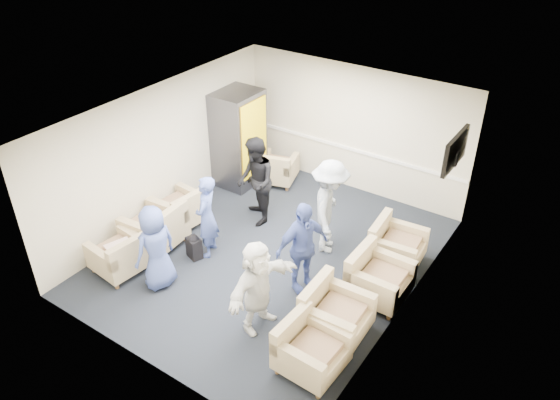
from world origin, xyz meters
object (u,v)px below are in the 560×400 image
Objects in this scene: armchair_right_midfar at (376,279)px; armchair_corner at (276,169)px; armchair_left_far at (181,210)px; person_mid_left at (207,217)px; armchair_left_near at (121,256)px; person_front_right at (258,286)px; armchair_right_midnear at (333,314)px; person_back_left at (256,182)px; armchair_right_near at (308,350)px; armchair_right_far at (394,246)px; person_mid_right at (302,248)px; armchair_left_mid at (157,229)px; vending_machine at (239,139)px; person_front_left at (156,248)px; person_back_right at (329,207)px.

armchair_corner is at bearing 58.00° from armchair_right_midfar.
person_mid_left is at bearing 75.24° from armchair_left_far.
armchair_left_near is 0.60× the size of person_front_right.
person_mid_left is at bearing 78.66° from armchair_right_midnear.
armchair_right_midnear is at bearing 10.26° from person_back_left.
armchair_left_far is 4.01m from armchair_right_midfar.
armchair_left_near is at bearing 67.03° from armchair_corner.
armchair_right_far is at bearing 2.58° from armchair_right_near.
person_back_left is 2.15m from person_mid_right.
armchair_right_midnear is at bearing 84.62° from armchair_left_mid.
person_back_left is at bearing 91.53° from armchair_right_far.
armchair_left_far is at bearing 75.40° from armchair_right_midnear.
armchair_left_near is 0.99× the size of armchair_right_far.
armchair_left_mid is 0.47× the size of vending_machine.
person_mid_right reaches higher than armchair_left_far.
vending_machine is (-4.12, 1.75, 0.69)m from armchair_right_midfar.
person_back_left is 1.08× the size of person_mid_right.
person_front_left is at bearing 37.03° from armchair_left_far.
person_back_left is 2.85m from person_front_right.
armchair_right_far reaches higher than armchair_corner.
person_mid_left is at bearing 115.04° from armchair_right_far.
armchair_right_midfar is at bearing 127.98° from person_front_left.
armchair_right_near is (3.75, 0.00, 0.01)m from armchair_left_near.
armchair_left_mid is at bearing -76.72° from person_back_left.
vending_machine is 1.33× the size of person_mid_left.
armchair_corner is at bearing 43.06° from armchair_right_midnear.
armchair_left_far is 0.61× the size of person_front_right.
person_mid_right is at bearing 1.71° from person_front_right.
armchair_left_mid is at bearing 64.94° from armchair_corner.
armchair_left_near is 3.70m from vending_machine.
person_mid_left is (0.44, -2.78, 0.46)m from armchair_corner.
person_back_right reaches higher than armchair_right_near.
armchair_left_far is 1.04× the size of armchair_right_midfar.
armchair_corner is 1.07m from vending_machine.
person_back_right reaches higher than person_front_left.
person_mid_right is 1.08× the size of person_front_right.
person_mid_left is (0.12, 1.12, 0.03)m from person_front_left.
person_mid_right is (-0.98, -1.49, 0.48)m from armchair_right_far.
armchair_corner is at bearing 30.86° from person_back_right.
armchair_left_mid is 0.65× the size of person_front_left.
vending_machine is at bearing -170.42° from armchair_left_far.
vending_machine is 1.37× the size of person_front_right.
armchair_left_far reaches higher than armchair_corner.
armchair_left_far reaches higher than armchair_left_near.
armchair_right_midfar is at bearing 100.44° from armchair_left_mid.
armchair_left_near is at bearing 122.89° from armchair_right_far.
person_front_left is (-2.93, -0.65, 0.40)m from armchair_right_midnear.
person_back_left is at bearing -176.15° from person_front_left.
armchair_left_far is at bearing 69.54° from armchair_right_near.
person_back_left is (0.09, 1.33, 0.10)m from person_mid_left.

